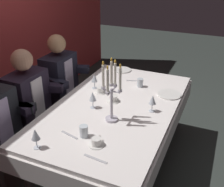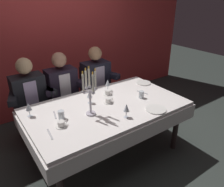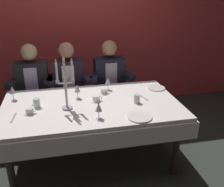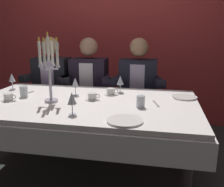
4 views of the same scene
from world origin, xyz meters
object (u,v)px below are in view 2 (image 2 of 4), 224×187
(candelabra, at_px, (90,93))
(water_tumbler_1, at_px, (61,115))
(dining_table, at_px, (107,114))
(seated_diner_1, at_px, (62,86))
(dinner_plate_0, at_px, (156,109))
(coffee_cup_0, at_px, (109,101))
(wine_glass_1, at_px, (28,107))
(dinner_plate_1, at_px, (143,83))
(coffee_cup_2, at_px, (61,124))
(wine_glass_3, at_px, (126,108))
(wine_glass_0, at_px, (90,94))
(seated_diner_0, at_px, (29,94))
(wine_glass_2, at_px, (108,83))
(seated_diner_2, at_px, (96,78))
(coffee_cup_1, at_px, (108,93))
(water_tumbler_0, at_px, (141,94))

(candelabra, height_order, water_tumbler_1, candelabra)
(dining_table, xyz_separation_m, seated_diner_1, (-0.20, 0.89, 0.11))
(dinner_plate_0, distance_m, coffee_cup_0, 0.59)
(wine_glass_1, height_order, coffee_cup_0, wine_glass_1)
(dinner_plate_1, bearing_deg, coffee_cup_2, -165.71)
(wine_glass_3, relative_size, coffee_cup_0, 1.24)
(water_tumbler_1, height_order, seated_diner_1, seated_diner_1)
(dinner_plate_1, relative_size, wine_glass_0, 1.33)
(candelabra, distance_m, wine_glass_1, 0.69)
(dinner_plate_0, bearing_deg, candelabra, 152.56)
(candelabra, relative_size, coffee_cup_0, 4.33)
(water_tumbler_1, relative_size, seated_diner_0, 0.08)
(wine_glass_3, bearing_deg, wine_glass_2, 71.77)
(dinner_plate_1, distance_m, seated_diner_2, 0.78)
(coffee_cup_1, distance_m, seated_diner_0, 1.07)
(dinner_plate_0, relative_size, wine_glass_1, 1.47)
(wine_glass_1, relative_size, seated_diner_0, 0.13)
(dinner_plate_1, xyz_separation_m, wine_glass_3, (-0.82, -0.62, 0.11))
(seated_diner_1, bearing_deg, dining_table, -77.06)
(coffee_cup_1, bearing_deg, candelabra, -144.32)
(dining_table, bearing_deg, wine_glass_0, 127.71)
(wine_glass_0, bearing_deg, coffee_cup_1, 13.26)
(wine_glass_3, distance_m, coffee_cup_0, 0.41)
(candelabra, height_order, wine_glass_3, candelabra)
(wine_glass_2, height_order, coffee_cup_2, wine_glass_2)
(wine_glass_0, xyz_separation_m, coffee_cup_0, (0.19, -0.13, -0.09))
(candelabra, relative_size, seated_diner_1, 0.46)
(wine_glass_3, height_order, seated_diner_1, seated_diner_1)
(wine_glass_3, distance_m, coffee_cup_1, 0.63)
(dinner_plate_1, relative_size, coffee_cup_1, 1.66)
(wine_glass_2, relative_size, seated_diner_0, 0.13)
(candelabra, height_order, seated_diner_1, candelabra)
(dining_table, relative_size, coffee_cup_2, 14.70)
(dining_table, distance_m, coffee_cup_1, 0.34)
(dinner_plate_0, xyz_separation_m, dinner_plate_1, (0.44, 0.69, 0.00))
(dining_table, height_order, coffee_cup_1, coffee_cup_1)
(wine_glass_0, xyz_separation_m, wine_glass_2, (0.39, 0.18, -0.00))
(wine_glass_1, bearing_deg, dinner_plate_1, -0.45)
(wine_glass_1, xyz_separation_m, wine_glass_3, (0.86, -0.63, 0.00))
(coffee_cup_1, height_order, seated_diner_0, seated_diner_0)
(wine_glass_1, height_order, water_tumbler_1, wine_glass_1)
(dinner_plate_0, distance_m, water_tumbler_0, 0.35)
(seated_diner_2, bearing_deg, coffee_cup_1, -107.03)
(coffee_cup_1, distance_m, seated_diner_1, 0.75)
(wine_glass_1, bearing_deg, coffee_cup_2, -62.13)
(coffee_cup_1, bearing_deg, dinner_plate_0, -71.37)
(wine_glass_3, relative_size, seated_diner_0, 0.13)
(wine_glass_2, distance_m, water_tumbler_0, 0.50)
(dining_table, xyz_separation_m, candelabra, (-0.26, -0.07, 0.39))
(seated_diner_0, relative_size, seated_diner_2, 1.00)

